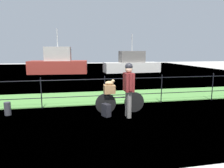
% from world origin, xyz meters
% --- Properties ---
extents(ground_plane, '(60.00, 60.00, 0.00)m').
position_xyz_m(ground_plane, '(0.00, 0.00, 0.00)').
color(ground_plane, beige).
extents(grass_strip, '(27.00, 2.40, 0.03)m').
position_xyz_m(grass_strip, '(0.00, 3.24, 0.01)').
color(grass_strip, '#569342').
rests_on(grass_strip, ground).
extents(harbor_water, '(30.00, 30.00, 0.00)m').
position_xyz_m(harbor_water, '(0.00, 12.72, 0.00)').
color(harbor_water, '#60849E').
rests_on(harbor_water, ground).
extents(iron_fence, '(18.04, 0.04, 1.13)m').
position_xyz_m(iron_fence, '(-0.00, 1.89, 0.66)').
color(iron_fence, black).
rests_on(iron_fence, ground).
extents(bicycle_main, '(1.65, 0.16, 0.68)m').
position_xyz_m(bicycle_main, '(0.36, 0.97, 0.36)').
color(bicycle_main, black).
rests_on(bicycle_main, ground).
extents(wooden_crate, '(0.36, 0.29, 0.27)m').
position_xyz_m(wooden_crate, '(0.01, 0.96, 0.81)').
color(wooden_crate, olive).
rests_on(wooden_crate, bicycle_main).
extents(terrier_dog, '(0.32, 0.14, 0.18)m').
position_xyz_m(terrier_dog, '(0.04, 0.96, 1.03)').
color(terrier_dog, tan).
rests_on(terrier_dog, wooden_crate).
extents(cyclist_person, '(0.27, 0.54, 1.68)m').
position_xyz_m(cyclist_person, '(0.53, 0.52, 1.00)').
color(cyclist_person, slate).
rests_on(cyclist_person, ground).
extents(backpack_on_paving, '(0.29, 0.33, 0.40)m').
position_xyz_m(backpack_on_paving, '(-0.13, 0.70, 0.20)').
color(backpack_on_paving, black).
rests_on(backpack_on_paving, ground).
extents(mooring_bollard, '(0.20, 0.20, 0.42)m').
position_xyz_m(mooring_bollard, '(-3.22, 1.39, 0.21)').
color(mooring_bollard, '#38383D').
rests_on(mooring_bollard, ground).
extents(moored_boat_near, '(5.29, 2.24, 4.02)m').
position_xyz_m(moored_boat_near, '(-2.59, 13.37, 0.89)').
color(moored_boat_near, '#9E3328').
rests_on(moored_boat_near, ground).
extents(moored_boat_mid, '(5.48, 1.97, 3.64)m').
position_xyz_m(moored_boat_mid, '(4.33, 13.20, 0.75)').
color(moored_boat_mid, silver).
rests_on(moored_boat_mid, ground).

